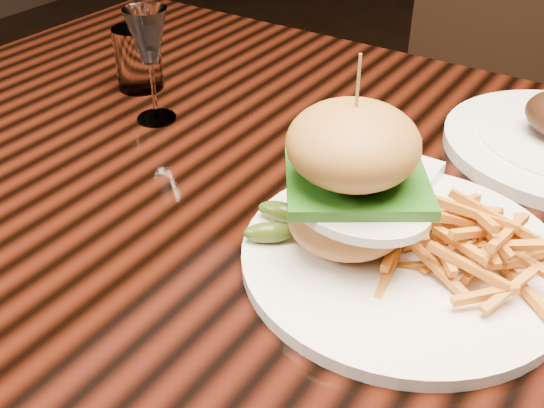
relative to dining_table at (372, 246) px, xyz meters
The scene contains 6 objects.
dining_table is the anchor object (origin of this frame).
burger_plate 0.18m from the dining_table, 56.58° to the right, with size 0.34×0.34×0.22m.
ramekin 0.10m from the dining_table, 59.90° to the left, with size 0.06×0.06×0.03m, color white.
wine_glass 0.41m from the dining_table, behind, with size 0.06×0.06×0.16m.
water_tumbler 0.48m from the dining_table, behind, with size 0.07×0.07×0.10m, color white.
chair_far 0.91m from the dining_table, 96.73° to the left, with size 0.53×0.53×0.95m.
Camera 1 is at (0.25, -0.60, 1.18)m, focal length 42.00 mm.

